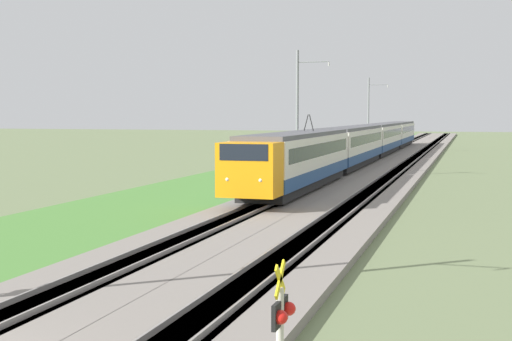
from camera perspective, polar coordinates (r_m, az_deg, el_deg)
ballast_main at (r=61.09m, az=7.21°, el=-0.02°), size 240.00×4.40×0.30m
ballast_adjacent at (r=60.51m, az=11.31°, el=-0.12°), size 240.00×4.40×0.30m
track_main at (r=61.09m, az=7.21°, el=-0.01°), size 240.00×1.57×0.45m
track_adjacent at (r=60.51m, az=11.31°, el=-0.11°), size 240.00×1.57×0.45m
grass_verge at (r=62.38m, az=1.77°, el=0.02°), size 240.00×10.08×0.12m
passenger_train at (r=74.02m, az=8.96°, el=2.42°), size 82.79×3.00×4.95m
catenary_mast_mid at (r=54.31m, az=3.37°, el=4.61°), size 0.22×2.56×9.79m
catenary_mast_far at (r=92.29m, az=9.00°, el=4.46°), size 0.22×2.56×9.60m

